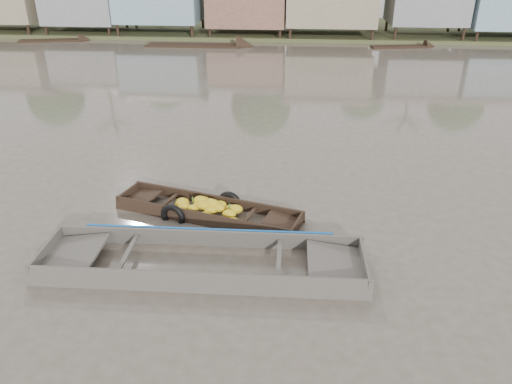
{
  "coord_description": "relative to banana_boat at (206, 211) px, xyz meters",
  "views": [
    {
      "loc": [
        0.14,
        -10.45,
        6.61
      ],
      "look_at": [
        -0.8,
        1.05,
        0.8
      ],
      "focal_mm": 35.0,
      "sensor_mm": 36.0,
      "label": 1
    }
  ],
  "objects": [
    {
      "name": "viewer_boat",
      "position": [
        0.35,
        -2.4,
        -0.06
      ],
      "size": [
        7.37,
        2.02,
        0.59
      ],
      "rotation": [
        0.0,
        0.0,
        0.01
      ],
      "color": "#48423D",
      "rests_on": "ground"
    },
    {
      "name": "banana_boat",
      "position": [
        0.0,
        0.0,
        0.0
      ],
      "size": [
        5.23,
        2.61,
        0.73
      ],
      "rotation": [
        0.0,
        0.0,
        -0.29
      ],
      "color": "black",
      "rests_on": "ground"
    },
    {
      "name": "ground",
      "position": [
        2.15,
        -1.16,
        -0.12
      ],
      "size": [
        120.0,
        120.0,
        0.0
      ],
      "primitive_type": "plane",
      "color": "#4F493D",
      "rests_on": "ground"
    },
    {
      "name": "distant_boats",
      "position": [
        11.63,
        22.36,
        -0.17
      ],
      "size": [
        48.07,
        14.52,
        0.35
      ],
      "color": "black",
      "rests_on": "ground"
    }
  ]
}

